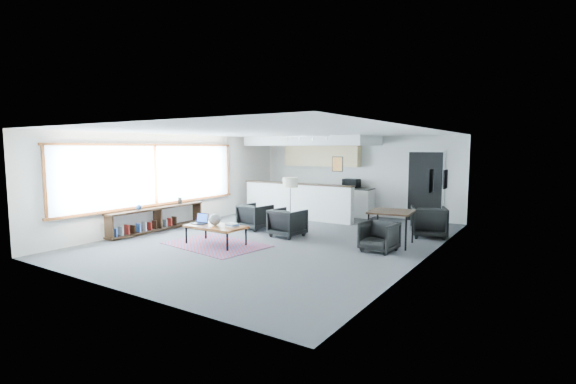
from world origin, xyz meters
The scene contains 21 objects.
room centered at (0.00, 0.00, 1.30)m, with size 7.02×9.02×2.62m.
window centered at (-3.46, -0.90, 1.46)m, with size 0.10×5.95×1.66m.
console centered at (-3.30, -1.05, 0.33)m, with size 0.35×3.00×0.80m.
kitchenette centered at (-1.20, 3.71, 1.38)m, with size 4.20×1.96×2.60m.
doorway centered at (2.30, 4.42, 1.07)m, with size 1.10×0.12×2.15m.
track_light centered at (-0.59, 2.20, 2.53)m, with size 1.60×0.07×0.15m.
wall_art_lower centered at (3.47, 0.40, 1.55)m, with size 0.03×0.38×0.48m.
wall_art_upper centered at (3.47, 1.70, 1.50)m, with size 0.03×0.34×0.44m.
kilim_rug centered at (-0.87, -1.36, 0.01)m, with size 2.45×1.84×0.01m.
coffee_table centered at (-0.87, -1.36, 0.41)m, with size 1.38×0.75×0.45m.
laptop centered at (-1.34, -1.35, 0.52)m, with size 0.36×0.30×0.24m.
ceramic_pot centered at (-0.90, -1.34, 0.58)m, with size 0.27×0.27×0.27m.
book_stack centered at (-0.45, -1.27, 0.49)m, with size 0.30×0.26×0.09m.
coaster centered at (-0.73, -1.62, 0.45)m, with size 0.09×0.09×0.01m.
armchair_left centered at (-1.25, 0.62, 0.38)m, with size 0.75×0.70×0.77m, color black.
armchair_right centered at (0.02, 0.31, 0.39)m, with size 0.76×0.71×0.78m, color black.
floor_lamp centered at (-0.41, 1.09, 1.24)m, with size 0.52×0.52×1.43m.
dining_table centered at (2.50, 0.85, 0.72)m, with size 1.04×1.04×0.79m.
dining_chair_near centered at (2.50, 0.10, 0.30)m, with size 0.59×0.55×0.61m, color black.
dining_chair_far centered at (3.00, 2.21, 0.36)m, with size 0.70×0.66×0.72m, color black.
microwave centered at (-0.01, 4.15, 1.11)m, with size 0.52×0.29×0.35m, color black.
Camera 1 is at (5.66, -8.34, 2.21)m, focal length 26.00 mm.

